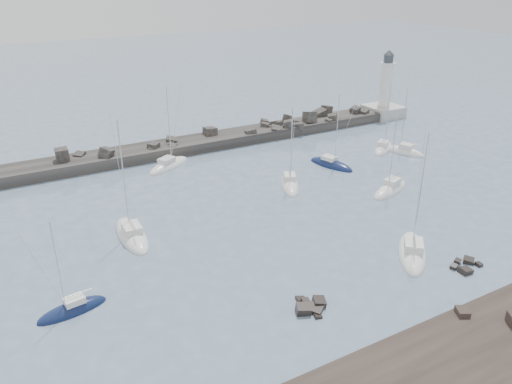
% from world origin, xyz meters
% --- Properties ---
extents(ground, '(400.00, 400.00, 0.00)m').
position_xyz_m(ground, '(0.00, 0.00, 0.00)').
color(ground, slate).
rests_on(ground, ground).
extents(rock_shelf, '(140.00, 12.04, 1.99)m').
position_xyz_m(rock_shelf, '(-0.18, -21.96, 0.02)').
color(rock_shelf, black).
rests_on(rock_shelf, ground).
extents(rock_cluster_near, '(3.63, 3.90, 1.55)m').
position_xyz_m(rock_cluster_near, '(-4.64, -9.20, 0.07)').
color(rock_cluster_near, black).
rests_on(rock_cluster_near, ground).
extents(rock_cluster_far, '(3.66, 2.69, 1.26)m').
position_xyz_m(rock_cluster_far, '(13.79, -11.48, 0.04)').
color(rock_cluster_far, black).
rests_on(rock_cluster_far, ground).
extents(breakwater, '(115.00, 7.37, 5.48)m').
position_xyz_m(breakwater, '(-7.32, 38.00, 0.34)').
color(breakwater, '#2B2826').
rests_on(breakwater, ground).
extents(lighthouse, '(7.00, 7.00, 14.60)m').
position_xyz_m(lighthouse, '(47.00, 38.00, 3.09)').
color(lighthouse, '#A9A9A4').
rests_on(lighthouse, ground).
extents(sailboat_2, '(6.70, 2.95, 10.38)m').
position_xyz_m(sailboat_2, '(-24.20, 1.25, 0.13)').
color(sailboat_2, '#0F1C42').
rests_on(sailboat_2, ground).
extents(sailboat_3, '(3.29, 9.79, 15.31)m').
position_xyz_m(sailboat_3, '(-15.31, 12.40, 0.15)').
color(sailboat_3, white).
rests_on(sailboat_3, ground).
extents(sailboat_4, '(8.97, 6.72, 13.87)m').
position_xyz_m(sailboat_4, '(-3.53, 31.99, 0.14)').
color(sailboat_4, white).
rests_on(sailboat_4, ground).
extents(sailboat_5, '(5.92, 8.30, 12.91)m').
position_xyz_m(sailboat_5, '(9.19, 15.99, 0.15)').
color(sailboat_5, white).
rests_on(sailboat_5, ground).
extents(sailboat_6, '(8.57, 8.99, 15.08)m').
position_xyz_m(sailboat_6, '(10.77, -6.72, 0.16)').
color(sailboat_6, white).
rests_on(sailboat_6, ground).
extents(sailboat_7, '(4.70, 8.49, 12.83)m').
position_xyz_m(sailboat_7, '(19.46, 19.65, 0.13)').
color(sailboat_7, '#0F1C42').
rests_on(sailboat_7, ground).
extents(sailboat_8, '(8.57, 5.12, 13.17)m').
position_xyz_m(sailboat_8, '(20.77, 7.47, 0.16)').
color(sailboat_8, white).
rests_on(sailboat_8, ground).
extents(sailboat_9, '(5.02, 7.88, 12.15)m').
position_xyz_m(sailboat_9, '(34.08, 18.52, 0.15)').
color(sailboat_9, white).
rests_on(sailboat_9, ground).
extents(sailboat_10, '(7.83, 6.32, 12.50)m').
position_xyz_m(sailboat_10, '(32.19, 21.52, 0.15)').
color(sailboat_10, white).
rests_on(sailboat_10, ground).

